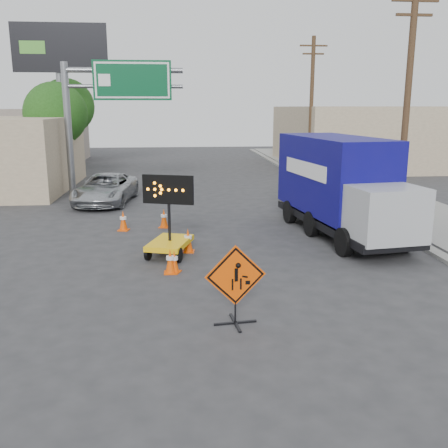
{
  "coord_description": "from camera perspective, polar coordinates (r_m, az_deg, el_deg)",
  "views": [
    {
      "loc": [
        -0.91,
        -9.05,
        4.56
      ],
      "look_at": [
        0.2,
        2.67,
        1.79
      ],
      "focal_mm": 40.0,
      "sensor_mm": 36.0,
      "label": 1
    }
  ],
  "objects": [
    {
      "name": "curb_right",
      "position": [
        25.78,
        13.04,
        2.83
      ],
      "size": [
        0.4,
        60.0,
        0.12
      ],
      "primitive_type": "cube",
      "color": "gray",
      "rests_on": "ground"
    },
    {
      "name": "utility_pole_near",
      "position": [
        21.04,
        20.18,
        12.78
      ],
      "size": [
        1.8,
        0.26,
        9.0
      ],
      "color": "#4E3321",
      "rests_on": "ground"
    },
    {
      "name": "cone_d",
      "position": [
        19.21,
        -11.44,
        0.38
      ],
      "size": [
        0.46,
        0.46,
        0.76
      ],
      "rotation": [
        0.0,
        0.0,
        -0.21
      ],
      "color": "#ED4C05",
      "rests_on": "ground"
    },
    {
      "name": "pickup_truck",
      "position": [
        24.84,
        -13.39,
        3.94
      ],
      "size": [
        2.97,
        5.35,
        1.42
      ],
      "primitive_type": "imported",
      "rotation": [
        0.0,
        0.0,
        -0.13
      ],
      "color": "#ACAFB3",
      "rests_on": "ground"
    },
    {
      "name": "cone_b",
      "position": [
        14.16,
        -5.71,
        -4.26
      ],
      "size": [
        0.43,
        0.43,
        0.65
      ],
      "rotation": [
        0.0,
        0.0,
        -0.39
      ],
      "color": "#ED4C05",
      "rests_on": "ground"
    },
    {
      "name": "billboard",
      "position": [
        35.82,
        -18.2,
        17.07
      ],
      "size": [
        6.1,
        0.54,
        9.85
      ],
      "color": "slate",
      "rests_on": "ground"
    },
    {
      "name": "cone_e",
      "position": [
        19.45,
        -6.88,
        0.67
      ],
      "size": [
        0.46,
        0.46,
        0.73
      ],
      "rotation": [
        0.0,
        0.0,
        -0.29
      ],
      "color": "#ED4C05",
      "rests_on": "ground"
    },
    {
      "name": "construction_sign",
      "position": [
        10.63,
        1.31,
        -6.76
      ],
      "size": [
        1.32,
        0.94,
        1.76
      ],
      "rotation": [
        0.0,
        0.0,
        0.11
      ],
      "color": "black",
      "rests_on": "ground"
    },
    {
      "name": "tree_left_near",
      "position": [
        31.86,
        -18.67,
        11.83
      ],
      "size": [
        3.71,
        3.71,
        6.03
      ],
      "color": "#4E3321",
      "rests_on": "ground"
    },
    {
      "name": "storefront_left_far",
      "position": [
        45.36,
        -23.81,
        9.14
      ],
      "size": [
        12.0,
        10.0,
        4.4
      ],
      "primitive_type": "cube",
      "color": "gray",
      "rests_on": "ground"
    },
    {
      "name": "tree_left_far",
      "position": [
        39.88,
        -17.55,
        12.68
      ],
      "size": [
        4.1,
        4.1,
        6.66
      ],
      "color": "#4E3321",
      "rests_on": "ground"
    },
    {
      "name": "sidewalk_right",
      "position": [
        26.59,
        17.75,
        2.88
      ],
      "size": [
        4.0,
        60.0,
        0.15
      ],
      "primitive_type": "cube",
      "color": "gray",
      "rests_on": "ground"
    },
    {
      "name": "cone_a",
      "position": [
        14.09,
        -6.16,
        -4.23
      ],
      "size": [
        0.36,
        0.36,
        0.71
      ],
      "rotation": [
        0.0,
        0.0,
        -0.01
      ],
      "color": "#ED4C05",
      "rests_on": "ground"
    },
    {
      "name": "box_truck",
      "position": [
        18.44,
        13.21,
        3.62
      ],
      "size": [
        3.19,
        7.65,
        3.52
      ],
      "rotation": [
        0.0,
        0.0,
        0.14
      ],
      "color": "black",
      "rests_on": "ground"
    },
    {
      "name": "building_right_far",
      "position": [
        41.52,
        14.39,
        9.7
      ],
      "size": [
        10.0,
        14.0,
        4.6
      ],
      "primitive_type": "cube",
      "color": "#C3AC8D",
      "rests_on": "ground"
    },
    {
      "name": "utility_pole_far",
      "position": [
        34.24,
        9.95,
        13.24
      ],
      "size": [
        1.8,
        0.26,
        9.0
      ],
      "color": "#4E3321",
      "rests_on": "ground"
    },
    {
      "name": "arrow_board",
      "position": [
        15.7,
        -6.22,
        -1.53
      ],
      "size": [
        1.57,
        2.04,
        2.56
      ],
      "rotation": [
        0.0,
        0.0,
        -0.31
      ],
      "color": "yellow",
      "rests_on": "ground"
    },
    {
      "name": "ground",
      "position": [
        10.18,
        0.32,
        -13.4
      ],
      "size": [
        100.0,
        100.0,
        0.0
      ],
      "primitive_type": "plane",
      "color": "#2D2D30",
      "rests_on": "ground"
    },
    {
      "name": "highway_gantry",
      "position": [
        27.24,
        -13.23,
        13.96
      ],
      "size": [
        6.18,
        0.38,
        6.9
      ],
      "color": "slate",
      "rests_on": "ground"
    },
    {
      "name": "cone_c",
      "position": [
        16.08,
        -4.14,
        -1.87
      ],
      "size": [
        0.43,
        0.43,
        0.77
      ],
      "rotation": [
        0.0,
        0.0,
        -0.11
      ],
      "color": "#ED4C05",
      "rests_on": "ground"
    }
  ]
}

